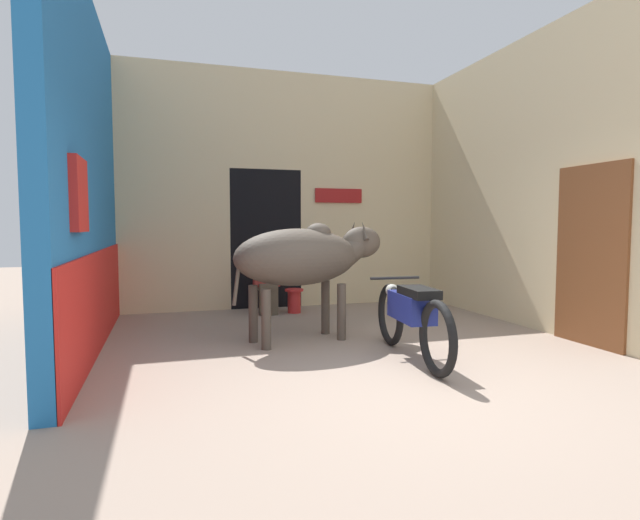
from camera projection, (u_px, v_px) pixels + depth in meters
ground_plane at (411, 389)px, 4.27m from camera, size 30.00×30.00×0.00m
wall_left_shopfront at (85, 178)px, 5.45m from camera, size 0.25×4.52×3.96m
wall_back_with_doorway at (278, 208)px, 8.65m from camera, size 5.46×0.93×3.96m
wall_right_with_door at (519, 186)px, 7.07m from camera, size 0.22×4.52×3.96m
cow at (305, 257)px, 6.02m from camera, size 2.05×1.03×1.46m
motorcycle_near at (411, 315)px, 5.20m from camera, size 0.58×1.97×0.82m
shopkeeper_seated at (267, 278)px, 7.84m from camera, size 0.40×0.33×1.09m
plastic_stool at (294, 300)px, 7.96m from camera, size 0.30×0.30×0.38m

